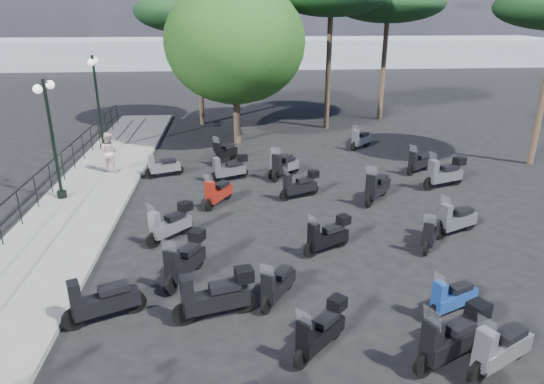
{
  "coord_description": "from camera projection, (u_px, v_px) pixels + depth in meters",
  "views": [
    {
      "loc": [
        -1.18,
        -12.08,
        6.46
      ],
      "look_at": [
        -0.1,
        1.55,
        1.2
      ],
      "focal_mm": 32.0,
      "sensor_mm": 36.0,
      "label": 1
    }
  ],
  "objects": [
    {
      "name": "ground",
      "position": [
        280.0,
        251.0,
        13.64
      ],
      "size": [
        120.0,
        120.0,
        0.0
      ],
      "primitive_type": "plane",
      "color": "black",
      "rests_on": "ground"
    },
    {
      "name": "sidewalk",
      "position": [
        75.0,
        214.0,
        15.93
      ],
      "size": [
        3.0,
        30.0,
        0.15
      ],
      "primitive_type": "cube",
      "color": "slate",
      "rests_on": "ground"
    },
    {
      "name": "railing",
      "position": [
        27.0,
        194.0,
        15.35
      ],
      "size": [
        0.04,
        26.04,
        1.1
      ],
      "color": "black",
      "rests_on": "sidewalk"
    },
    {
      "name": "lamp_post_1",
      "position": [
        52.0,
        132.0,
        16.22
      ],
      "size": [
        0.36,
        1.21,
        4.12
      ],
      "rotation": [
        0.0,
        0.0,
        -0.07
      ],
      "color": "black",
      "rests_on": "sidewalk"
    },
    {
      "name": "lamp_post_2",
      "position": [
        97.0,
        97.0,
        21.94
      ],
      "size": [
        0.4,
        1.26,
        4.29
      ],
      "rotation": [
        0.0,
        0.0,
        0.1
      ],
      "color": "black",
      "rests_on": "sidewalk"
    },
    {
      "name": "pedestrian_far",
      "position": [
        109.0,
        152.0,
        19.49
      ],
      "size": [
        0.91,
        0.79,
        1.62
      ],
      "primitive_type": "imported",
      "rotation": [
        0.0,
        0.0,
        2.89
      ],
      "color": "beige",
      "rests_on": "sidewalk"
    },
    {
      "name": "scooter_1",
      "position": [
        215.0,
        296.0,
        10.52
      ],
      "size": [
        1.83,
        0.78,
        1.48
      ],
      "rotation": [
        0.0,
        0.0,
        1.84
      ],
      "color": "black",
      "rests_on": "ground"
    },
    {
      "name": "scooter_2",
      "position": [
        102.0,
        302.0,
        10.45
      ],
      "size": [
        1.69,
        0.94,
        1.44
      ],
      "rotation": [
        0.0,
        0.0,
        2.0
      ],
      "color": "black",
      "rests_on": "ground"
    },
    {
      "name": "scooter_3",
      "position": [
        170.0,
        224.0,
        14.13
      ],
      "size": [
        1.28,
        1.32,
        1.34
      ],
      "rotation": [
        0.0,
        0.0,
        2.38
      ],
      "color": "black",
      "rests_on": "ground"
    },
    {
      "name": "scooter_4",
      "position": [
        163.0,
        167.0,
        19.41
      ],
      "size": [
        1.5,
        0.73,
        1.24
      ],
      "rotation": [
        0.0,
        0.0,
        1.91
      ],
      "color": "black",
      "rests_on": "ground"
    },
    {
      "name": "scooter_5",
      "position": [
        224.0,
        153.0,
        21.18
      ],
      "size": [
        1.1,
        1.34,
        1.3
      ],
      "rotation": [
        0.0,
        0.0,
        2.47
      ],
      "color": "black",
      "rests_on": "ground"
    },
    {
      "name": "scooter_7",
      "position": [
        320.0,
        332.0,
        9.51
      ],
      "size": [
        1.24,
        1.26,
        1.28
      ],
      "rotation": [
        0.0,
        0.0,
        2.36
      ],
      "color": "black",
      "rests_on": "ground"
    },
    {
      "name": "scooter_8",
      "position": [
        185.0,
        261.0,
        12.04
      ],
      "size": [
        0.99,
        1.68,
        1.44
      ],
      "rotation": [
        0.0,
        0.0,
        2.7
      ],
      "color": "black",
      "rests_on": "ground"
    },
    {
      "name": "scooter_9",
      "position": [
        218.0,
        193.0,
        16.63
      ],
      "size": [
        0.96,
        1.45,
        1.29
      ],
      "rotation": [
        0.0,
        0.0,
        2.6
      ],
      "color": "black",
      "rests_on": "ground"
    },
    {
      "name": "scooter_10",
      "position": [
        229.0,
        169.0,
        18.98
      ],
      "size": [
        1.53,
        0.85,
        1.29
      ],
      "rotation": [
        0.0,
        0.0,
        1.98
      ],
      "color": "black",
      "rests_on": "ground"
    },
    {
      "name": "scooter_11",
      "position": [
        283.0,
        166.0,
        19.41
      ],
      "size": [
        1.38,
        1.09,
        1.32
      ],
      "rotation": [
        0.0,
        0.0,
        2.22
      ],
      "color": "black",
      "rests_on": "ground"
    },
    {
      "name": "scooter_13",
      "position": [
        500.0,
        350.0,
        8.99
      ],
      "size": [
        1.63,
        1.0,
        1.42
      ],
      "rotation": [
        0.0,
        0.0,
        2.06
      ],
      "color": "black",
      "rests_on": "ground"
    },
    {
      "name": "scooter_14",
      "position": [
        277.0,
        285.0,
        11.18
      ],
      "size": [
        0.93,
        1.37,
        1.24
      ],
      "rotation": [
        0.0,
        0.0,
        2.59
      ],
      "color": "black",
      "rests_on": "ground"
    },
    {
      "name": "scooter_15",
      "position": [
        328.0,
        236.0,
        13.46
      ],
      "size": [
        1.44,
        0.95,
        1.27
      ],
      "rotation": [
        0.0,
        0.0,
        2.09
      ],
      "color": "black",
      "rests_on": "ground"
    },
    {
      "name": "scooter_16",
      "position": [
        300.0,
        186.0,
        17.25
      ],
      "size": [
        1.48,
        0.84,
        1.26
      ],
      "rotation": [
        0.0,
        0.0,
        1.99
      ],
      "color": "black",
      "rests_on": "ground"
    },
    {
      "name": "scooter_17",
      "position": [
        283.0,
        166.0,
        19.34
      ],
      "size": [
        1.08,
        1.57,
        1.43
      ],
      "rotation": [
        0.0,
        0.0,
        2.58
      ],
      "color": "black",
      "rests_on": "ground"
    },
    {
      "name": "scooter_19",
      "position": [
        452.0,
        339.0,
        9.18
      ],
      "size": [
        1.72,
        1.05,
        1.48
      ],
      "rotation": [
        0.0,
        0.0,
        2.03
      ],
      "color": "black",
      "rests_on": "ground"
    },
    {
      "name": "scooter_20",
      "position": [
        452.0,
        298.0,
        10.71
      ],
      "size": [
        1.41,
        0.78,
        1.2
      ],
      "rotation": [
        0.0,
        0.0,
        1.99
      ],
      "color": "black",
      "rests_on": "ground"
    },
    {
      "name": "scooter_21",
      "position": [
        430.0,
        234.0,
        13.71
      ],
      "size": [
        0.92,
        1.37,
        1.23
      ],
      "rotation": [
        0.0,
        0.0,
        2.59
      ],
      "color": "black",
      "rests_on": "ground"
    },
    {
      "name": "scooter_22",
      "position": [
        377.0,
        188.0,
        16.93
      ],
      "size": [
        1.24,
        1.53,
        1.48
      ],
      "rotation": [
        0.0,
        0.0,
        2.48
      ],
      "color": "black",
      "rests_on": "ground"
    },
    {
      "name": "scooter_23",
      "position": [
        361.0,
        140.0,
        23.27
      ],
      "size": [
        1.24,
        1.14,
        1.26
      ],
      "rotation": [
        0.0,
        0.0,
        2.31
      ],
      "color": "black",
      "rests_on": "ground"
    },
    {
      "name": "scooter_26",
      "position": [
        456.0,
        220.0,
        14.46
      ],
      "size": [
        1.6,
        0.91,
        1.37
      ],
      "rotation": [
        0.0,
        0.0,
        2.01
      ],
      "color": "black",
      "rests_on": "ground"
    },
    {
      "name": "scooter_27",
      "position": [
        445.0,
        174.0,
        18.23
      ],
      "size": [
        1.78,
        0.9,
        1.48
      ],
      "rotation": [
        0.0,
        0.0,
        1.92
      ],
      "color": "black",
      "rests_on": "ground"
    },
    {
      "name": "scooter_28",
      "position": [
        419.0,
        162.0,
        19.9
      ],
      "size": [
        1.35,
        1.04,
        1.28
      ],
      "rotation": [
        0.0,
        0.0,
        2.21
      ],
      "color": "black",
      "rests_on": "ground"
    },
    {
      "name": "broadleaf_tree",
      "position": [
        235.0,
        43.0,
        22.74
      ],
      "size": [
        6.69,
        6.69,
        7.69
      ],
      "color": "#38281E",
      "rests_on": "ground"
    },
    {
      "name": "pine_1",
      "position": [
        389.0,
        3.0,
        27.17
      ],
      "size": [
        6.33,
        6.33,
        7.74
      ],
      "color": "#38281E",
      "rests_on": "ground"
    },
    {
      "name": "pine_2",
      "position": [
        197.0,
        11.0,
        26.05
      ],
      "size": [
        6.73,
        6.73,
        7.37
      ],
      "color": "#38281E",
      "rests_on": "ground"
    },
    {
      "name": "distant_hills",
      "position": [
        242.0,
        53.0,
        54.96
      ],
      "size": [
        70.0,
        8.0,
        3.0
      ],
      "primitive_type": "cube",
      "color": "gray",
      "rests_on": "ground"
    }
  ]
}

